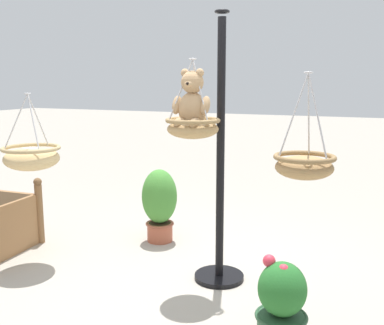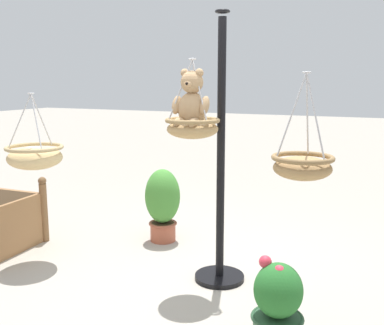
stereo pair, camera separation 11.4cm
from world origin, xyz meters
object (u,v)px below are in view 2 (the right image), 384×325
Objects in this scene: hanging_basket_with_teddy at (193,127)px; potted_plant_tall_leafy at (163,203)px; teddy_bear at (191,102)px; hanging_basket_left_high at (302,166)px; display_pole_central at (220,203)px; hanging_basket_right_low at (35,156)px; potted_plant_flowering_red at (278,306)px.

potted_plant_tall_leafy is at bearing -49.30° from hanging_basket_with_teddy.
hanging_basket_left_high is at bearing 171.47° from teddy_bear.
teddy_bear is (0.15, 0.27, 0.88)m from display_pole_central.
hanging_basket_right_low reaches higher than potted_plant_tall_leafy.
potted_plant_tall_leafy is (1.71, -1.07, -0.73)m from hanging_basket_left_high.
potted_plant_flowering_red is (-2.47, 0.46, -0.75)m from hanging_basket_right_low.
hanging_basket_left_high is (-0.77, 0.41, 0.46)m from display_pole_central.
hanging_basket_with_teddy is (0.15, 0.25, 0.68)m from display_pole_central.
hanging_basket_with_teddy is 0.20m from teddy_bear.
hanging_basket_right_low is (1.59, 0.08, -0.53)m from teddy_bear.
hanging_basket_with_teddy is 0.96m from hanging_basket_left_high.
hanging_basket_with_teddy is 1.53m from potted_plant_tall_leafy.
display_pole_central is 3.22× the size of hanging_basket_right_low.
teddy_bear reaches higher than potted_plant_flowering_red.
hanging_basket_with_teddy is at bearing -90.00° from teddy_bear.
hanging_basket_right_low is (1.59, 0.11, -0.33)m from hanging_basket_with_teddy.
teddy_bear is at bearing 90.00° from hanging_basket_with_teddy.
display_pole_central reaches higher than potted_plant_flowering_red.
potted_plant_flowering_red is at bearing 169.38° from hanging_basket_right_low.
display_pole_central is 0.93m from teddy_bear.
potted_plant_flowering_red is at bearing 138.30° from potted_plant_tall_leafy.
hanging_basket_left_high is (-0.92, 0.14, -0.41)m from teddy_bear.
hanging_basket_left_high is at bearing 170.09° from hanging_basket_with_teddy.
hanging_basket_with_teddy is 0.88× the size of hanging_basket_right_low.
hanging_basket_right_low is at bearing 2.96° from teddy_bear.
hanging_basket_right_low reaches higher than potted_plant_flowering_red.
teddy_bear reaches higher than hanging_basket_right_low.
hanging_basket_right_low is 2.63m from potted_plant_flowering_red.
hanging_basket_with_teddy reaches higher than potted_plant_tall_leafy.
display_pole_central is 3.63× the size of hanging_basket_with_teddy.
potted_plant_tall_leafy is (1.66, -1.48, 0.14)m from potted_plant_flowering_red.
display_pole_central reaches higher than hanging_basket_right_low.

